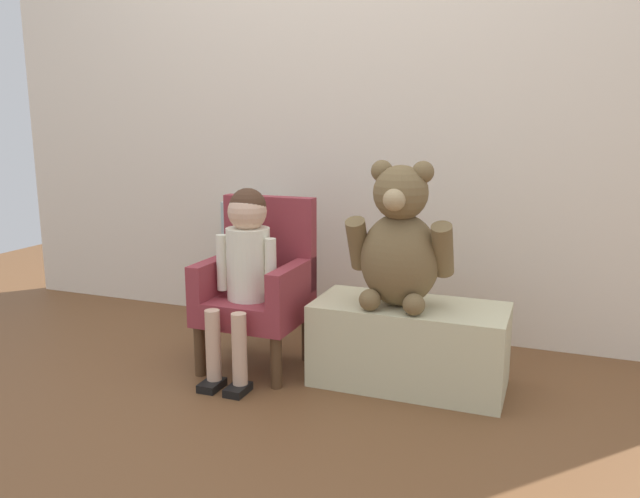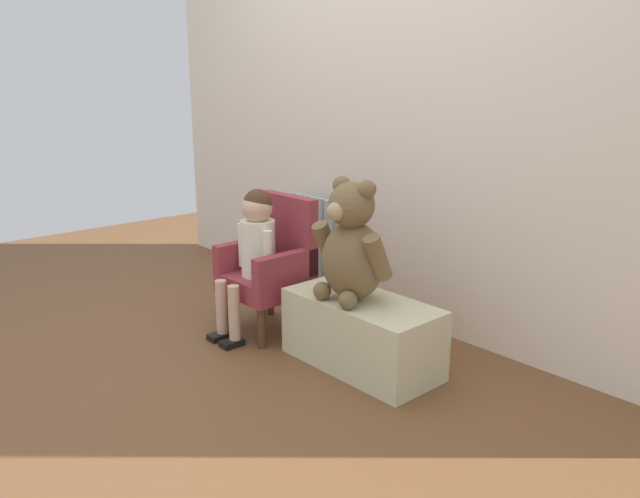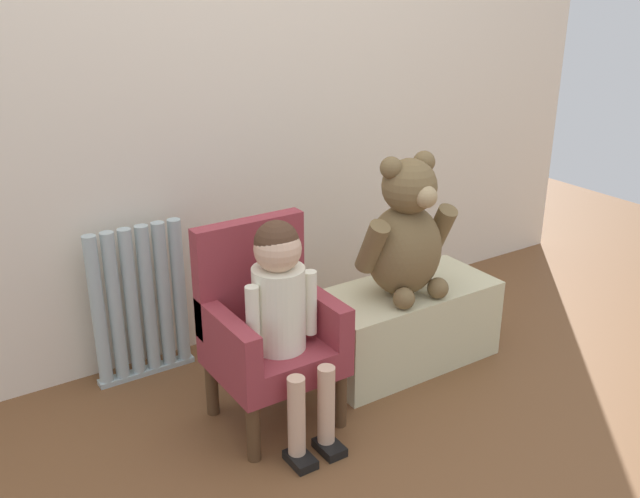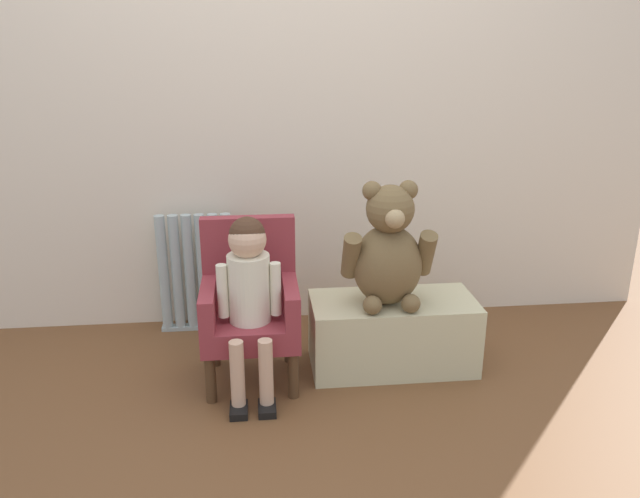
{
  "view_description": "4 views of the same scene",
  "coord_description": "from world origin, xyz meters",
  "px_view_note": "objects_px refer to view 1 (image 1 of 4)",
  "views": [
    {
      "loc": [
        0.93,
        -1.65,
        0.98
      ],
      "look_at": [
        0.09,
        0.52,
        0.51
      ],
      "focal_mm": 35.0,
      "sensor_mm": 36.0,
      "label": 1
    },
    {
      "loc": [
        2.24,
        -1.29,
        1.24
      ],
      "look_at": [
        0.19,
        0.53,
        0.5
      ],
      "focal_mm": 35.0,
      "sensor_mm": 36.0,
      "label": 2
    },
    {
      "loc": [
        -1.19,
        -1.32,
        1.46
      ],
      "look_at": [
        0.06,
        0.58,
        0.55
      ],
      "focal_mm": 40.0,
      "sensor_mm": 36.0,
      "label": 3
    },
    {
      "loc": [
        -0.14,
        -1.88,
        1.39
      ],
      "look_at": [
        0.11,
        0.52,
        0.57
      ],
      "focal_mm": 35.0,
      "sensor_mm": 36.0,
      "label": 4
    }
  ],
  "objects_px": {
    "radiator": "(255,264)",
    "large_teddy_bear": "(400,243)",
    "child_armchair": "(259,284)",
    "low_bench": "(409,344)",
    "child_figure": "(245,255)"
  },
  "relations": [
    {
      "from": "child_armchair",
      "to": "low_bench",
      "type": "distance_m",
      "value": 0.64
    },
    {
      "from": "large_teddy_bear",
      "to": "child_armchair",
      "type": "bearing_deg",
      "value": 179.21
    },
    {
      "from": "low_bench",
      "to": "radiator",
      "type": "bearing_deg",
      "value": 152.28
    },
    {
      "from": "child_armchair",
      "to": "low_bench",
      "type": "relative_size",
      "value": 0.95
    },
    {
      "from": "low_bench",
      "to": "child_armchair",
      "type": "bearing_deg",
      "value": -178.0
    },
    {
      "from": "child_figure",
      "to": "low_bench",
      "type": "relative_size",
      "value": 1.03
    },
    {
      "from": "radiator",
      "to": "child_armchair",
      "type": "xyz_separation_m",
      "value": [
        0.27,
        -0.49,
        0.04
      ]
    },
    {
      "from": "child_armchair",
      "to": "child_figure",
      "type": "xyz_separation_m",
      "value": [
        0.0,
        -0.11,
        0.14
      ]
    },
    {
      "from": "child_figure",
      "to": "child_armchair",
      "type": "bearing_deg",
      "value": 90.0
    },
    {
      "from": "child_armchair",
      "to": "low_bench",
      "type": "bearing_deg",
      "value": 2.0
    },
    {
      "from": "child_armchair",
      "to": "radiator",
      "type": "bearing_deg",
      "value": 118.64
    },
    {
      "from": "low_bench",
      "to": "large_teddy_bear",
      "type": "distance_m",
      "value": 0.39
    },
    {
      "from": "radiator",
      "to": "large_teddy_bear",
      "type": "height_order",
      "value": "large_teddy_bear"
    },
    {
      "from": "radiator",
      "to": "low_bench",
      "type": "relative_size",
      "value": 0.83
    },
    {
      "from": "low_bench",
      "to": "large_teddy_bear",
      "type": "bearing_deg",
      "value": -142.6
    }
  ]
}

